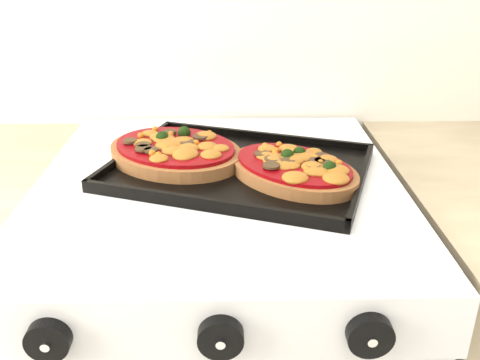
{
  "coord_description": "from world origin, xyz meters",
  "views": [
    {
      "loc": [
        0.01,
        0.89,
        1.27
      ],
      "look_at": [
        0.02,
        1.66,
        0.92
      ],
      "focal_mm": 40.0,
      "sensor_mm": 36.0,
      "label": 1
    }
  ],
  "objects": [
    {
      "name": "baking_tray",
      "position": [
        0.02,
        1.71,
        0.92
      ],
      "size": [
        0.48,
        0.42,
        0.02
      ],
      "primitive_type": "cube",
      "rotation": [
        0.0,
        0.0,
        -0.34
      ],
      "color": "black",
      "rests_on": "stove"
    },
    {
      "name": "knob_left",
      "position": [
        -0.2,
        1.37,
        0.85
      ],
      "size": [
        0.05,
        0.02,
        0.05
      ],
      "primitive_type": "cylinder",
      "rotation": [
        1.57,
        0.0,
        0.0
      ],
      "color": "black",
      "rests_on": "control_panel"
    },
    {
      "name": "knob_right",
      "position": [
        0.17,
        1.37,
        0.85
      ],
      "size": [
        0.05,
        0.02,
        0.05
      ],
      "primitive_type": "cylinder",
      "rotation": [
        1.57,
        0.0,
        0.0
      ],
      "color": "black",
      "rests_on": "control_panel"
    },
    {
      "name": "control_panel",
      "position": [
        -0.01,
        1.39,
        0.85
      ],
      "size": [
        0.6,
        0.02,
        0.09
      ],
      "primitive_type": "cube",
      "color": "silver",
      "rests_on": "stove"
    },
    {
      "name": "knob_center",
      "position": [
        -0.0,
        1.37,
        0.85
      ],
      "size": [
        0.05,
        0.02,
        0.05
      ],
      "primitive_type": "cylinder",
      "rotation": [
        1.57,
        0.0,
        0.0
      ],
      "color": "black",
      "rests_on": "control_panel"
    },
    {
      "name": "pizza_left",
      "position": [
        -0.09,
        1.74,
        0.94
      ],
      "size": [
        0.31,
        0.29,
        0.04
      ],
      "primitive_type": null,
      "rotation": [
        0.0,
        0.0,
        -0.6
      ],
      "color": "brown",
      "rests_on": "baking_tray"
    },
    {
      "name": "pizza_right",
      "position": [
        0.11,
        1.67,
        0.94
      ],
      "size": [
        0.27,
        0.27,
        0.03
      ],
      "primitive_type": null,
      "rotation": [
        0.0,
        0.0,
        -0.8
      ],
      "color": "brown",
      "rests_on": "baking_tray"
    }
  ]
}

